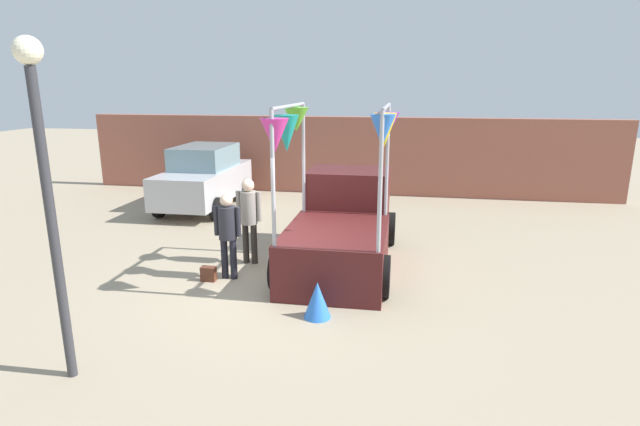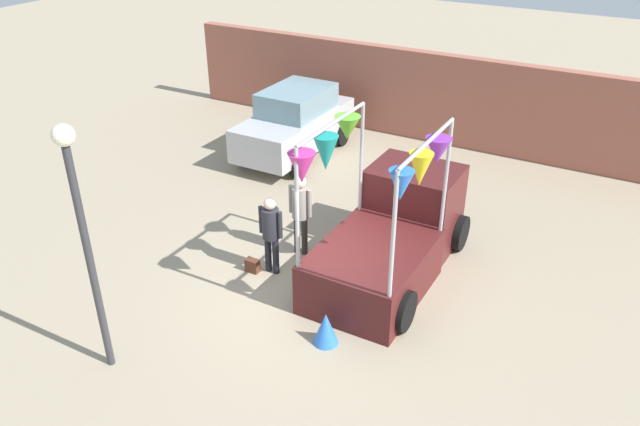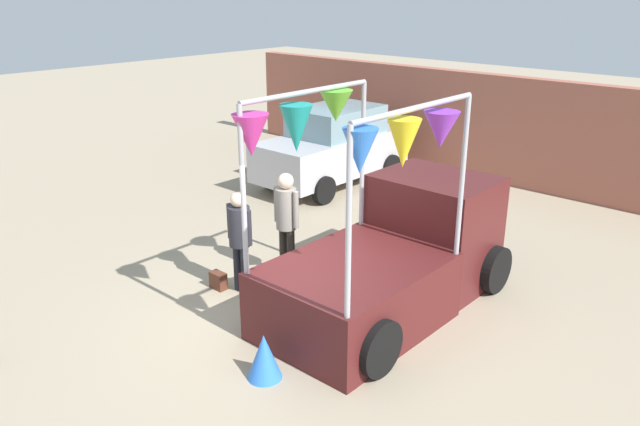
{
  "view_description": "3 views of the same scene",
  "coord_description": "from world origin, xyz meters",
  "views": [
    {
      "loc": [
        2.17,
        -8.51,
        3.64
      ],
      "look_at": [
        0.6,
        0.41,
        1.31
      ],
      "focal_mm": 28.0,
      "sensor_mm": 36.0,
      "label": 1
    },
    {
      "loc": [
        4.83,
        -8.52,
        7.12
      ],
      "look_at": [
        -0.09,
        0.22,
        1.58
      ],
      "focal_mm": 35.0,
      "sensor_mm": 36.0,
      "label": 2
    },
    {
      "loc": [
        5.79,
        -5.69,
        4.63
      ],
      "look_at": [
        0.08,
        0.64,
        1.49
      ],
      "focal_mm": 35.0,
      "sensor_mm": 36.0,
      "label": 3
    }
  ],
  "objects": [
    {
      "name": "folded_kite_bundle_azure",
      "position": [
        0.85,
        -1.25,
        0.3
      ],
      "size": [
        0.45,
        0.45,
        0.6
      ],
      "primitive_type": "cone",
      "rotation": [
        0.0,
        0.0,
        1.55
      ],
      "color": "blue",
      "rests_on": "ground"
    },
    {
      "name": "brick_boundary_wall",
      "position": [
        0.0,
        8.31,
        1.3
      ],
      "size": [
        18.0,
        0.36,
        2.6
      ],
      "primitive_type": "cube",
      "color": "#9E5947",
      "rests_on": "ground"
    },
    {
      "name": "handbag",
      "position": [
        -1.48,
        -0.09,
        0.14
      ],
      "size": [
        0.28,
        0.16,
        0.28
      ],
      "primitive_type": "cube",
      "color": "#592D1E",
      "rests_on": "ground"
    },
    {
      "name": "vendor_truck",
      "position": [
        0.89,
        1.46,
        0.88
      ],
      "size": [
        2.39,
        4.11,
        3.3
      ],
      "color": "#4C1919",
      "rests_on": "ground"
    },
    {
      "name": "person_vendor",
      "position": [
        -0.99,
        1.0,
        1.09
      ],
      "size": [
        0.53,
        0.34,
        1.79
      ],
      "color": "#2D2823",
      "rests_on": "ground"
    },
    {
      "name": "person_customer",
      "position": [
        -1.13,
        0.11,
        1.01
      ],
      "size": [
        0.53,
        0.34,
        1.67
      ],
      "color": "black",
      "rests_on": "ground"
    },
    {
      "name": "parked_car",
      "position": [
        -3.82,
        5.42,
        0.94
      ],
      "size": [
        1.88,
        4.0,
        1.88
      ],
      "color": "#B7B7BC",
      "rests_on": "ground"
    },
    {
      "name": "ground_plane",
      "position": [
        0.0,
        0.0,
        0.0
      ],
      "size": [
        60.0,
        60.0,
        0.0
      ],
      "primitive_type": "plane",
      "color": "gray"
    }
  ]
}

